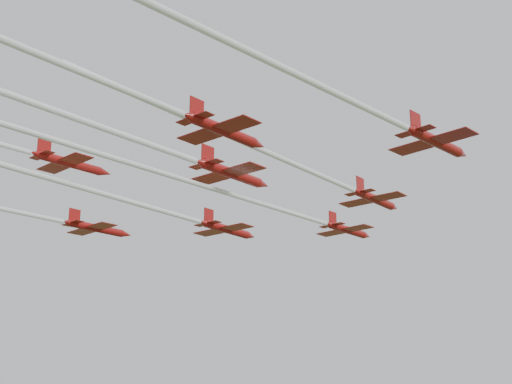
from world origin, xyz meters
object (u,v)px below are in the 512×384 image
Objects in this scene: jet_row2_left at (133,202)px; jet_row2_right at (318,174)px; jet_row3_mid at (157,147)px; jet_lead at (255,202)px; jet_row4_right at (85,73)px; jet_row3_right at (356,103)px.

jet_row2_right is (23.71, 3.86, -0.03)m from jet_row2_left.
jet_row3_mid is at bearing -32.22° from jet_row2_left.
jet_lead is 1.18× the size of jet_row4_right.
jet_row3_mid reaches higher than jet_lead.
jet_lead is 16.62m from jet_row3_mid.
jet_row3_right is at bearing -31.76° from jet_lead.
jet_lead is at bearing 162.54° from jet_row2_right.
jet_row3_right is at bearing -13.18° from jet_row2_left.
jet_row4_right is at bearing -47.47° from jet_row2_left.
jet_row3_mid is 1.02× the size of jet_row3_right.
jet_row2_right is 31.10m from jet_row4_right.
jet_row3_mid is at bearing 124.54° from jet_row4_right.
jet_row2_left is at bearing 134.63° from jet_row4_right.
jet_row2_right is 0.96× the size of jet_row3_mid.
jet_row3_mid reaches higher than jet_row3_right.
jet_row3_right is (12.14, -14.26, -0.12)m from jet_row2_right.
jet_row2_left is 14.57m from jet_row3_mid.
jet_row3_mid is (-0.50, -16.49, 2.03)m from jet_lead.
jet_row4_right is (10.66, -18.88, -2.35)m from jet_row3_mid.
jet_row2_left is 37.33m from jet_row3_right.
jet_row4_right is (-1.26, -31.07, -0.36)m from jet_row2_right.
jet_row3_right is at bearing 0.03° from jet_row3_mid.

